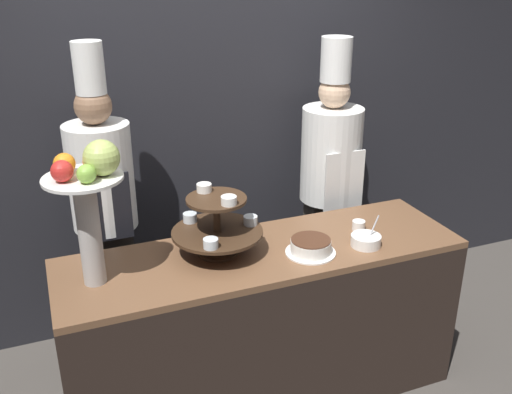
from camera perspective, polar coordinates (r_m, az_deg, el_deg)
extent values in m
cube|color=#232328|center=(3.53, -5.25, 8.96)|extent=(10.00, 0.06, 2.80)
cube|color=black|center=(3.10, 0.70, -12.91)|extent=(2.04, 0.61, 0.86)
cube|color=brown|center=(2.87, 0.74, -5.66)|extent=(2.04, 0.61, 0.03)
cylinder|color=#3D2819|center=(2.83, -3.84, -5.47)|extent=(0.20, 0.20, 0.02)
cylinder|color=#3D2819|center=(2.77, -3.91, -2.91)|extent=(0.04, 0.04, 0.30)
cylinder|color=#3D2819|center=(2.79, -3.89, -3.53)|extent=(0.45, 0.45, 0.02)
cylinder|color=#3D2819|center=(2.71, -3.99, -0.24)|extent=(0.29, 0.29, 0.02)
cylinder|color=silver|center=(2.62, -4.55, -4.64)|extent=(0.07, 0.07, 0.04)
cylinder|color=red|center=(2.62, -4.55, -4.77)|extent=(0.06, 0.06, 0.03)
cylinder|color=silver|center=(2.83, -0.56, -2.34)|extent=(0.07, 0.07, 0.04)
cylinder|color=gold|center=(2.83, -0.56, -2.47)|extent=(0.06, 0.06, 0.03)
cylinder|color=silver|center=(2.88, -6.62, -2.06)|extent=(0.07, 0.07, 0.04)
cylinder|color=green|center=(2.88, -6.61, -2.18)|extent=(0.06, 0.06, 0.03)
cylinder|color=white|center=(2.63, -2.73, -0.35)|extent=(0.07, 0.07, 0.04)
cylinder|color=white|center=(2.78, -5.21, 0.93)|extent=(0.07, 0.07, 0.04)
cylinder|color=#B2ADA8|center=(2.58, -16.30, -3.45)|extent=(0.10, 0.10, 0.49)
cylinder|color=white|center=(2.48, -16.94, 1.81)|extent=(0.34, 0.34, 0.01)
sphere|color=#ADC160|center=(2.45, -15.20, 3.81)|extent=(0.15, 0.15, 0.15)
sphere|color=orange|center=(2.54, -16.13, 3.42)|extent=(0.08, 0.08, 0.08)
sphere|color=orange|center=(2.52, -18.62, 3.17)|extent=(0.09, 0.09, 0.09)
sphere|color=red|center=(2.43, -18.83, 2.46)|extent=(0.09, 0.09, 0.09)
sphere|color=#84B742|center=(2.39, -16.60, 2.22)|extent=(0.08, 0.08, 0.08)
cylinder|color=white|center=(2.84, 5.46, -5.53)|extent=(0.25, 0.25, 0.01)
cylinder|color=white|center=(2.83, 5.49, -4.91)|extent=(0.20, 0.20, 0.06)
cylinder|color=#472819|center=(2.81, 5.52, -4.29)|extent=(0.20, 0.20, 0.01)
cylinder|color=white|center=(3.11, 10.22, -2.80)|extent=(0.07, 0.07, 0.05)
cylinder|color=white|center=(2.94, 10.92, -4.30)|extent=(0.15, 0.15, 0.06)
cylinder|color=#BCBCC1|center=(2.93, 11.73, -2.87)|extent=(0.05, 0.01, 0.11)
cube|color=#38332D|center=(3.45, -13.99, -9.40)|extent=(0.26, 0.14, 0.88)
cylinder|color=white|center=(3.13, -15.24, 1.97)|extent=(0.34, 0.34, 0.57)
cube|color=black|center=(3.02, -14.61, -1.08)|extent=(0.24, 0.01, 0.37)
sphere|color=#846047|center=(3.02, -15.98, 8.74)|extent=(0.19, 0.19, 0.19)
cylinder|color=white|center=(2.98, -16.38, 12.29)|extent=(0.15, 0.15, 0.26)
cube|color=#38332D|center=(3.83, 6.98, -5.84)|extent=(0.28, 0.15, 0.83)
cylinder|color=white|center=(3.55, 7.52, 4.24)|extent=(0.37, 0.37, 0.58)
cube|color=white|center=(3.44, 8.82, 1.51)|extent=(0.26, 0.01, 0.37)
sphere|color=#DBB28E|center=(3.44, 7.85, 10.34)|extent=(0.19, 0.19, 0.19)
cylinder|color=white|center=(3.41, 8.02, 13.46)|extent=(0.18, 0.18, 0.26)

